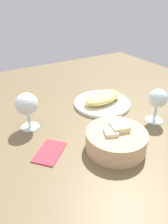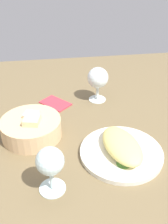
{
  "view_description": "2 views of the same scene",
  "coord_description": "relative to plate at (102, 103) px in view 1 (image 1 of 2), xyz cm",
  "views": [
    {
      "loc": [
        40.19,
        60.16,
        43.23
      ],
      "look_at": [
        5.56,
        1.37,
        3.49
      ],
      "focal_mm": 34.17,
      "sensor_mm": 36.0,
      "label": 1
    },
    {
      "loc": [
        -62.32,
        13.75,
        51.7
      ],
      "look_at": [
        7.55,
        3.47,
        5.96
      ],
      "focal_mm": 42.19,
      "sensor_mm": 36.0,
      "label": 2
    }
  ],
  "objects": [
    {
      "name": "omelette",
      "position": [
        0.0,
        0.0,
        2.75
      ],
      "size": [
        19.01,
        12.3,
        4.09
      ],
      "primitive_type": "ellipsoid",
      "rotation": [
        0.0,
        0.0,
        0.16
      ],
      "color": "#E8D573",
      "rests_on": "plate"
    },
    {
      "name": "bread_basket",
      "position": [
        12.68,
        25.55,
        2.5
      ],
      "size": [
        18.64,
        18.64,
        7.83
      ],
      "color": "#D9B181",
      "rests_on": "ground_plane"
    },
    {
      "name": "plate",
      "position": [
        0.0,
        0.0,
        0.0
      ],
      "size": [
        23.83,
        23.83,
        1.4
      ],
      "primitive_type": "cylinder",
      "color": "white",
      "rests_on": "ground_plane"
    },
    {
      "name": "ground_plane",
      "position": [
        7.29,
        5.19,
        -1.7
      ],
      "size": [
        140.0,
        140.0,
        2.0
      ],
      "primitive_type": "cube",
      "color": "brown"
    },
    {
      "name": "wine_glass_near",
      "position": [
        31.99,
        0.92,
        8.2
      ],
      "size": [
        7.86,
        7.86,
        13.34
      ],
      "color": "silver",
      "rests_on": "ground_plane"
    },
    {
      "name": "wine_glass_far",
      "position": [
        -9.72,
        20.2,
        7.85
      ],
      "size": [
        6.82,
        6.82,
        12.74
      ],
      "color": "silver",
      "rests_on": "ground_plane"
    },
    {
      "name": "folded_napkin",
      "position": [
        31.23,
        17.23,
        -0.3
      ],
      "size": [
        12.83,
        12.61,
        0.8
      ],
      "primitive_type": "cube",
      "rotation": [
        0.0,
        0.0,
        0.75
      ],
      "color": "#D53240",
      "rests_on": "ground_plane"
    },
    {
      "name": "lettuce_garnish",
      "position": [
        -5.32,
        0.86,
        1.29
      ],
      "size": [
        3.87,
        3.87,
        1.18
      ],
      "primitive_type": "cone",
      "color": "#488139",
      "rests_on": "plate"
    }
  ]
}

